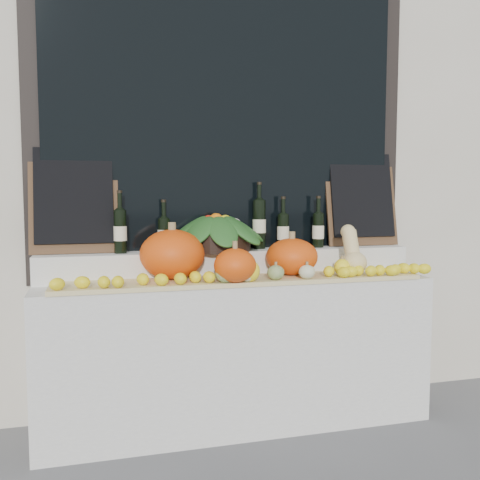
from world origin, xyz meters
name	(u,v)px	position (x,y,z in m)	size (l,w,h in m)	color
storefront_facade	(210,71)	(0.00, 2.25, 2.25)	(7.00, 0.94, 4.50)	beige
display_sill	(237,351)	(0.00, 1.52, 0.44)	(2.30, 0.55, 0.88)	silver
rear_tier	(231,263)	(0.00, 1.68, 0.96)	(2.30, 0.25, 0.16)	silver
straw_bedding	(242,280)	(0.00, 1.40, 0.89)	(2.10, 0.32, 0.03)	tan
pumpkin_left	(172,254)	(-0.39, 1.48, 1.05)	(0.37, 0.37, 0.28)	#EA4F0C
pumpkin_right	(292,257)	(0.32, 1.45, 1.01)	(0.31, 0.31, 0.22)	#EA4F0C
pumpkin_center	(235,265)	(-0.07, 1.28, 1.00)	(0.23, 0.23, 0.19)	#EA4F0C
butternut_squash	(352,253)	(0.69, 1.40, 1.03)	(0.15, 0.21, 0.29)	#E6C987
decorative_gourds	(271,272)	(0.13, 1.29, 0.95)	(0.83, 0.17, 0.14)	#31611D
lemon_heap	(248,276)	(0.00, 1.29, 0.94)	(2.20, 0.16, 0.06)	yellow
produce_bowl	(216,232)	(-0.09, 1.66, 1.15)	(0.64, 0.64, 0.24)	black
wine_bottle_far_left	(120,231)	(-0.66, 1.66, 1.17)	(0.08, 0.08, 0.37)	black
wine_bottle_near_left	(164,234)	(-0.41, 1.70, 1.14)	(0.08, 0.08, 0.31)	black
wine_bottle_tall	(259,224)	(0.20, 1.71, 1.20)	(0.08, 0.08, 0.42)	black
wine_bottle_near_right	(283,231)	(0.35, 1.69, 1.15)	(0.08, 0.08, 0.33)	black
wine_bottle_far_right	(318,230)	(0.58, 1.68, 1.15)	(0.08, 0.08, 0.33)	black
chalkboard_left	(74,198)	(-0.92, 1.74, 1.36)	(0.50, 0.14, 0.61)	#4C331E
chalkboard_right	(361,198)	(0.92, 1.74, 1.36)	(0.50, 0.14, 0.61)	#4C331E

